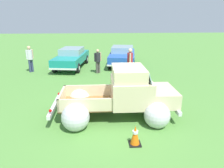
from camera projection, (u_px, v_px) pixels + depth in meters
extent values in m
plane|color=#548C3D|center=(114.00, 115.00, 7.98)|extent=(80.00, 80.00, 0.00)
cylinder|color=black|center=(146.00, 97.00, 8.76)|extent=(0.76, 0.23, 0.76)
cylinder|color=silver|center=(146.00, 97.00, 8.76)|extent=(0.34, 0.24, 0.34)
cylinder|color=black|center=(157.00, 116.00, 7.12)|extent=(0.76, 0.23, 0.76)
cylinder|color=silver|center=(157.00, 116.00, 7.12)|extent=(0.34, 0.24, 0.34)
cylinder|color=black|center=(80.00, 99.00, 8.60)|extent=(0.76, 0.23, 0.76)
cylinder|color=silver|center=(80.00, 99.00, 8.60)|extent=(0.34, 0.24, 0.34)
cylinder|color=black|center=(76.00, 118.00, 6.96)|extent=(0.76, 0.23, 0.76)
cylinder|color=silver|center=(76.00, 118.00, 6.96)|extent=(0.34, 0.24, 0.34)
sphere|color=silver|center=(80.00, 97.00, 8.63)|extent=(0.97, 0.97, 0.96)
sphere|color=silver|center=(76.00, 117.00, 6.89)|extent=(0.97, 0.97, 0.96)
cube|color=olive|center=(89.00, 103.00, 7.75)|extent=(2.06, 1.56, 0.04)
cube|color=beige|center=(89.00, 91.00, 8.37)|extent=(2.05, 0.10, 0.50)
cube|color=beige|center=(87.00, 106.00, 6.99)|extent=(2.05, 0.10, 0.50)
cube|color=beige|center=(114.00, 97.00, 7.74)|extent=(0.09, 1.54, 0.50)
cube|color=beige|center=(62.00, 98.00, 7.62)|extent=(0.09, 1.54, 0.50)
cube|color=beige|center=(131.00, 91.00, 7.70)|extent=(1.46, 1.71, 0.95)
cube|color=beige|center=(129.00, 73.00, 7.47)|extent=(1.16, 1.55, 0.45)
cube|color=#8CADB7|center=(146.00, 73.00, 7.52)|extent=(0.16, 1.46, 0.38)
cube|color=beige|center=(158.00, 95.00, 7.82)|extent=(1.26, 1.63, 0.55)
sphere|color=silver|center=(146.00, 96.00, 8.78)|extent=(0.93, 0.93, 0.92)
sphere|color=silver|center=(157.00, 115.00, 7.08)|extent=(0.93, 0.93, 0.92)
cube|color=silver|center=(54.00, 106.00, 7.71)|extent=(0.14, 1.98, 0.14)
cube|color=silver|center=(171.00, 103.00, 7.96)|extent=(0.14, 1.98, 0.14)
sphere|color=red|center=(59.00, 94.00, 8.40)|extent=(0.11, 0.11, 0.11)
sphere|color=red|center=(50.00, 111.00, 6.90)|extent=(0.11, 0.11, 0.11)
cylinder|color=black|center=(78.00, 68.00, 13.83)|extent=(0.29, 0.68, 0.66)
cylinder|color=silver|center=(78.00, 68.00, 13.83)|extent=(0.25, 0.32, 0.30)
cylinder|color=black|center=(55.00, 68.00, 13.95)|extent=(0.29, 0.68, 0.66)
cylinder|color=silver|center=(55.00, 68.00, 13.95)|extent=(0.25, 0.32, 0.30)
cylinder|color=black|center=(86.00, 59.00, 16.63)|extent=(0.29, 0.68, 0.66)
cylinder|color=silver|center=(86.00, 59.00, 16.63)|extent=(0.25, 0.32, 0.30)
cylinder|color=black|center=(67.00, 59.00, 16.74)|extent=(0.29, 0.68, 0.66)
cylinder|color=silver|center=(67.00, 59.00, 16.74)|extent=(0.25, 0.32, 0.30)
cube|color=teal|center=(72.00, 58.00, 15.17)|extent=(2.38, 4.82, 0.55)
cube|color=#8CADB7|center=(72.00, 51.00, 15.19)|extent=(1.76, 2.13, 0.45)
cube|color=silver|center=(79.00, 56.00, 17.39)|extent=(1.79, 0.36, 0.12)
cube|color=silver|center=(63.00, 69.00, 13.11)|extent=(1.79, 0.36, 0.12)
cylinder|color=black|center=(133.00, 65.00, 14.68)|extent=(0.31, 0.68, 0.66)
cylinder|color=silver|center=(133.00, 65.00, 14.68)|extent=(0.26, 0.33, 0.30)
cylinder|color=black|center=(109.00, 65.00, 14.84)|extent=(0.31, 0.68, 0.66)
cylinder|color=silver|center=(109.00, 65.00, 14.84)|extent=(0.26, 0.33, 0.30)
cylinder|color=black|center=(133.00, 57.00, 17.37)|extent=(0.31, 0.68, 0.66)
cylinder|color=silver|center=(133.00, 57.00, 17.37)|extent=(0.26, 0.33, 0.30)
cylinder|color=black|center=(113.00, 57.00, 17.53)|extent=(0.31, 0.68, 0.66)
cylinder|color=silver|center=(113.00, 57.00, 17.53)|extent=(0.26, 0.33, 0.30)
cube|color=blue|center=(122.00, 56.00, 15.99)|extent=(2.56, 4.70, 0.55)
cube|color=#8CADB7|center=(122.00, 49.00, 16.00)|extent=(1.90, 2.11, 0.45)
cube|color=silver|center=(123.00, 54.00, 18.14)|extent=(1.90, 0.41, 0.12)
cube|color=silver|center=(121.00, 66.00, 14.00)|extent=(1.90, 0.41, 0.12)
cylinder|color=navy|center=(32.00, 66.00, 14.10)|extent=(0.21, 0.21, 0.87)
cylinder|color=navy|center=(30.00, 66.00, 13.97)|extent=(0.21, 0.21, 0.87)
cylinder|color=silver|center=(30.00, 55.00, 13.79)|extent=(0.48, 0.48, 0.65)
cylinder|color=#DBAD84|center=(32.00, 54.00, 13.95)|extent=(0.13, 0.13, 0.62)
cylinder|color=silver|center=(27.00, 55.00, 13.61)|extent=(0.13, 0.13, 0.62)
sphere|color=#DBAD84|center=(29.00, 48.00, 13.64)|extent=(0.33, 0.33, 0.24)
cylinder|color=#4C4742|center=(130.00, 71.00, 12.61)|extent=(0.17, 0.17, 0.90)
cylinder|color=#4C4742|center=(130.00, 70.00, 12.77)|extent=(0.17, 0.17, 0.90)
cylinder|color=#B2262D|center=(130.00, 58.00, 12.44)|extent=(0.37, 0.37, 0.67)
cylinder|color=beige|center=(130.00, 58.00, 12.22)|extent=(0.10, 0.10, 0.64)
cylinder|color=beige|center=(130.00, 57.00, 12.64)|extent=(0.10, 0.10, 0.64)
sphere|color=beige|center=(130.00, 50.00, 12.29)|extent=(0.27, 0.27, 0.24)
cylinder|color=#4C4742|center=(97.00, 68.00, 13.71)|extent=(0.21, 0.21, 0.78)
cylinder|color=#4C4742|center=(99.00, 67.00, 13.80)|extent=(0.21, 0.21, 0.78)
cylinder|color=#26262B|center=(98.00, 57.00, 13.54)|extent=(0.46, 0.46, 0.59)
cylinder|color=#26262B|center=(95.00, 57.00, 13.41)|extent=(0.12, 0.12, 0.56)
cylinder|color=#DBAD84|center=(101.00, 57.00, 13.65)|extent=(0.12, 0.12, 0.56)
sphere|color=#DBAD84|center=(98.00, 51.00, 13.40)|extent=(0.29, 0.29, 0.21)
cube|color=black|center=(146.00, 97.00, 9.77)|extent=(0.36, 0.36, 0.03)
cone|color=orange|center=(147.00, 91.00, 9.67)|extent=(0.28, 0.28, 0.60)
cylinder|color=white|center=(147.00, 89.00, 9.64)|extent=(0.17, 0.17, 0.08)
cube|color=black|center=(135.00, 144.00, 6.18)|extent=(0.36, 0.36, 0.03)
cone|color=orange|center=(135.00, 135.00, 6.08)|extent=(0.28, 0.28, 0.60)
cylinder|color=white|center=(135.00, 132.00, 6.05)|extent=(0.17, 0.17, 0.08)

